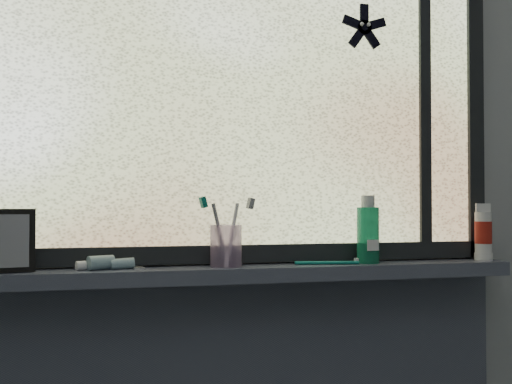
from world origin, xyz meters
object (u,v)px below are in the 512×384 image
object	(u,v)px
mouthwash_bottle	(368,229)
cream_tube	(483,230)
vanity_mirror	(8,241)
toothbrush_cup	(226,246)

from	to	relation	value
mouthwash_bottle	cream_tube	distance (m)	0.38
vanity_mirror	toothbrush_cup	distance (m)	0.55
vanity_mirror	cream_tube	xyz separation A→B (m)	(1.35, 0.01, 0.01)
cream_tube	vanity_mirror	bearing A→B (deg)	-179.77
vanity_mirror	toothbrush_cup	size ratio (longest dim) A/B	1.40
vanity_mirror	mouthwash_bottle	xyz separation A→B (m)	(0.97, 0.01, 0.02)
toothbrush_cup	cream_tube	size ratio (longest dim) A/B	0.92
mouthwash_bottle	cream_tube	world-z (taller)	mouthwash_bottle
toothbrush_cup	cream_tube	world-z (taller)	cream_tube
vanity_mirror	toothbrush_cup	world-z (taller)	vanity_mirror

